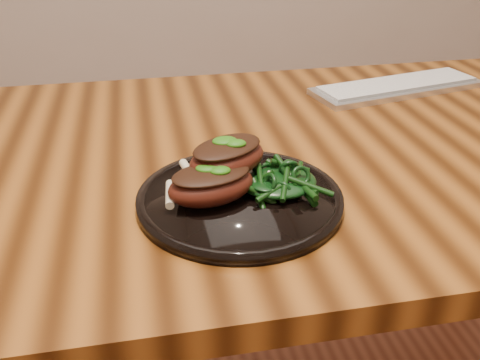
{
  "coord_description": "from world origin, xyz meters",
  "views": [
    {
      "loc": [
        -0.17,
        -0.78,
        1.12
      ],
      "look_at": [
        -0.05,
        -0.16,
        0.78
      ],
      "focal_mm": 40.0,
      "sensor_mm": 36.0,
      "label": 1
    }
  ],
  "objects_px": {
    "greens_heap": "(278,177)",
    "keyboard": "(397,87)",
    "desk": "(251,190)",
    "plate": "(240,199)",
    "lamb_chop_front": "(211,184)"
  },
  "relations": [
    {
      "from": "greens_heap",
      "to": "keyboard",
      "type": "height_order",
      "value": "greens_heap"
    },
    {
      "from": "desk",
      "to": "keyboard",
      "type": "xyz_separation_m",
      "value": [
        0.36,
        0.22,
        0.09
      ]
    },
    {
      "from": "greens_heap",
      "to": "keyboard",
      "type": "distance_m",
      "value": 0.53
    },
    {
      "from": "plate",
      "to": "lamb_chop_front",
      "type": "relative_size",
      "value": 2.1
    },
    {
      "from": "desk",
      "to": "plate",
      "type": "relative_size",
      "value": 5.8
    },
    {
      "from": "desk",
      "to": "lamb_chop_front",
      "type": "height_order",
      "value": "lamb_chop_front"
    },
    {
      "from": "plate",
      "to": "keyboard",
      "type": "distance_m",
      "value": 0.57
    },
    {
      "from": "lamb_chop_front",
      "to": "keyboard",
      "type": "bearing_deg",
      "value": 41.41
    },
    {
      "from": "desk",
      "to": "lamb_chop_front",
      "type": "bearing_deg",
      "value": -117.04
    },
    {
      "from": "desk",
      "to": "lamb_chop_front",
      "type": "distance_m",
      "value": 0.24
    },
    {
      "from": "desk",
      "to": "greens_heap",
      "type": "distance_m",
      "value": 0.21
    },
    {
      "from": "plate",
      "to": "keyboard",
      "type": "relative_size",
      "value": 0.71
    },
    {
      "from": "plate",
      "to": "keyboard",
      "type": "bearing_deg",
      "value": 43.33
    },
    {
      "from": "plate",
      "to": "lamb_chop_front",
      "type": "height_order",
      "value": "lamb_chop_front"
    },
    {
      "from": "plate",
      "to": "lamb_chop_front",
      "type": "bearing_deg",
      "value": -166.3
    }
  ]
}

